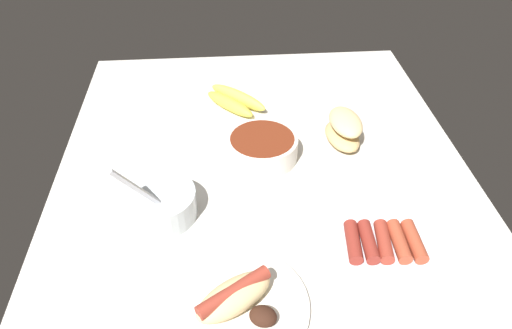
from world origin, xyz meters
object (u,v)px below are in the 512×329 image
Objects in this scene: bowl_chili at (264,147)px; plate_hotdog_assembled at (235,303)px; banana_bunch at (234,100)px; bread_stack at (344,129)px; bowl_coleslaw at (159,203)px; plate_sausages at (383,246)px.

plate_hotdog_assembled is (39.50, -8.17, -1.18)cm from bowl_chili.
plate_hotdog_assembled reaches higher than banana_bunch.
bowl_chili is at bearing -76.90° from bread_stack.
plate_hotdog_assembled is 1.59× the size of bowl_coleslaw.
bread_stack reaches higher than plate_hotdog_assembled.
plate_sausages is (51.13, 24.63, -0.65)cm from banana_bunch.
banana_bunch is at bearing -125.66° from bread_stack.
plate_sausages is 1.43× the size of bowl_coleslaw.
plate_sausages is at bearing 111.09° from plate_hotdog_assembled.
plate_sausages is (29.01, 19.02, -1.80)cm from bowl_chili.
bowl_coleslaw reaches higher than plate_sausages.
bowl_chili is 1.17× the size of bread_stack.
bowl_coleslaw is (-12.50, -40.85, 1.97)cm from plate_sausages.
bowl_coleslaw is (16.51, -21.83, 0.17)cm from bowl_chili.
banana_bunch is 30.40cm from bread_stack.
bread_stack is at bearing 117.13° from bowl_coleslaw.
bowl_chili is 0.72× the size of plate_sausages.
bowl_chili is 19.57cm from bread_stack.
bread_stack is (-33.44, 0.03, 2.46)cm from plate_sausages.
plate_sausages is 1.63× the size of bread_stack.
bread_stack reaches higher than plate_sausages.
plate_hotdog_assembled reaches higher than bowl_chili.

